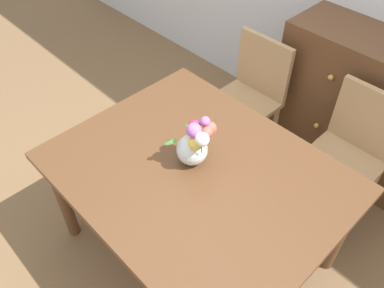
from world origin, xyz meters
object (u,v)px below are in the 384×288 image
at_px(chair_left, 251,92).
at_px(chair_right, 351,150).
at_px(dining_table, 197,181).
at_px(dresser, 379,117).
at_px(flower_vase, 195,144).

bearing_deg(chair_left, chair_right, -180.00).
bearing_deg(dining_table, dresser, 74.84).
bearing_deg(flower_vase, chair_right, 63.17).
height_order(dining_table, flower_vase, flower_vase).
bearing_deg(chair_right, dresser, -86.04).
bearing_deg(dining_table, flower_vase, 147.69).
distance_m(chair_right, dresser, 0.42).
height_order(chair_left, chair_right, same).
xyz_separation_m(chair_left, flower_vase, (0.34, -0.87, 0.34)).
bearing_deg(dining_table, chair_right, 66.77).
distance_m(dining_table, chair_left, 1.00).
relative_size(dining_table, chair_left, 1.58).
relative_size(dining_table, flower_vase, 5.25).
bearing_deg(dresser, chair_right, -86.04).
distance_m(chair_left, chair_right, 0.78).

